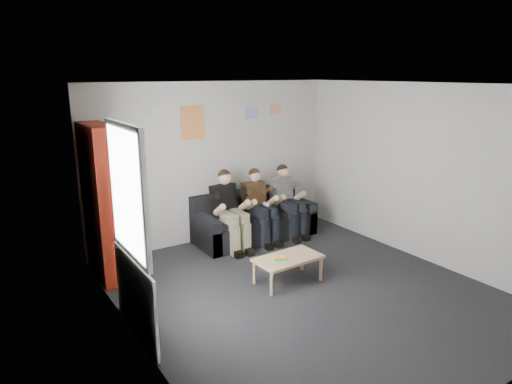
# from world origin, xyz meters

# --- Properties ---
(room_shell) EXTENTS (5.00, 5.00, 5.00)m
(room_shell) POSITION_xyz_m (0.00, 0.00, 1.35)
(room_shell) COLOR black
(room_shell) RESTS_ON ground
(sofa) EXTENTS (2.11, 0.86, 0.82)m
(sofa) POSITION_xyz_m (0.53, 2.10, 0.29)
(sofa) COLOR black
(sofa) RESTS_ON ground
(bookshelf) EXTENTS (0.33, 0.98, 2.17)m
(bookshelf) POSITION_xyz_m (-2.06, 1.94, 1.09)
(bookshelf) COLOR maroon
(bookshelf) RESTS_ON ground
(coffee_table) EXTENTS (0.93, 0.51, 0.37)m
(coffee_table) POSITION_xyz_m (-0.02, 0.35, 0.33)
(coffee_table) COLOR tan
(coffee_table) RESTS_ON ground
(game_cases) EXTENTS (0.20, 0.18, 0.04)m
(game_cases) POSITION_xyz_m (-0.19, 0.33, 0.39)
(game_cases) COLOR silver
(game_cases) RESTS_ON coffee_table
(person_left) EXTENTS (0.40, 0.86, 1.31)m
(person_left) POSITION_xyz_m (-0.06, 1.90, 0.65)
(person_left) COLOR black
(person_left) RESTS_ON sofa
(person_middle) EXTENTS (0.38, 0.81, 1.26)m
(person_middle) POSITION_xyz_m (0.53, 1.91, 0.63)
(person_middle) COLOR #443016
(person_middle) RESTS_ON sofa
(person_right) EXTENTS (0.38, 0.82, 1.26)m
(person_right) POSITION_xyz_m (1.12, 1.91, 0.63)
(person_right) COLOR silver
(person_right) RESTS_ON sofa
(radiator) EXTENTS (0.10, 0.64, 0.60)m
(radiator) POSITION_xyz_m (-2.15, 0.20, 0.35)
(radiator) COLOR white
(radiator) RESTS_ON ground
(window) EXTENTS (0.05, 1.30, 2.36)m
(window) POSITION_xyz_m (-2.22, 0.20, 1.03)
(window) COLOR white
(window) RESTS_ON room_shell
(poster_large) EXTENTS (0.42, 0.01, 0.55)m
(poster_large) POSITION_xyz_m (-0.40, 2.49, 2.05)
(poster_large) COLOR #DDC14E
(poster_large) RESTS_ON room_shell
(poster_blue) EXTENTS (0.25, 0.01, 0.20)m
(poster_blue) POSITION_xyz_m (0.75, 2.49, 2.15)
(poster_blue) COLOR blue
(poster_blue) RESTS_ON room_shell
(poster_pink) EXTENTS (0.22, 0.01, 0.18)m
(poster_pink) POSITION_xyz_m (1.25, 2.49, 2.20)
(poster_pink) COLOR #D642AA
(poster_pink) RESTS_ON room_shell
(poster_sign) EXTENTS (0.20, 0.01, 0.14)m
(poster_sign) POSITION_xyz_m (-1.00, 2.49, 2.25)
(poster_sign) COLOR silver
(poster_sign) RESTS_ON room_shell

